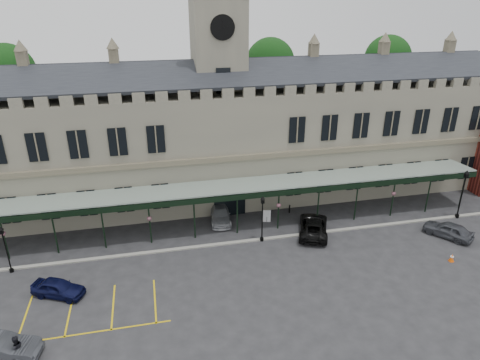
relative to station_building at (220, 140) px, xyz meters
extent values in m
plane|color=#262629|center=(0.00, -15.91, -6.47)|extent=(140.00, 140.00, 0.00)
cube|color=#6E6A5B|center=(0.00, 0.09, -0.47)|extent=(60.00, 10.00, 12.00)
cube|color=brown|center=(0.00, -5.09, -0.27)|extent=(60.00, 0.35, 0.50)
cube|color=black|center=(0.00, -2.41, 7.33)|extent=(60.00, 4.77, 2.20)
cube|color=black|center=(0.00, 2.59, 7.33)|extent=(60.00, 4.77, 2.20)
cube|color=black|center=(0.00, -5.01, -4.57)|extent=(3.20, 0.18, 3.80)
cube|color=#6E6A5B|center=(0.00, 0.09, 4.53)|extent=(5.00, 5.00, 22.00)
cylinder|color=silver|center=(0.00, -2.47, 11.53)|extent=(2.20, 0.12, 2.20)
cylinder|color=black|center=(0.00, -2.54, 11.53)|extent=(2.30, 0.04, 2.30)
cube|color=black|center=(0.00, -2.47, 6.53)|extent=(1.40, 0.12, 2.80)
cube|color=#8C9E93|center=(0.00, -6.91, -2.37)|extent=(50.00, 4.00, 0.40)
cube|color=black|center=(0.00, -8.91, -2.62)|extent=(50.00, 0.18, 0.50)
cube|color=gray|center=(0.00, -10.41, -6.41)|extent=(60.00, 0.40, 0.12)
cylinder|color=#332314|center=(-22.00, 9.09, -0.47)|extent=(0.70, 0.70, 12.00)
sphere|color=black|center=(-22.00, 9.09, 6.53)|extent=(6.00, 6.00, 6.00)
cylinder|color=#332314|center=(8.00, 9.09, -0.47)|extent=(0.70, 0.70, 12.00)
sphere|color=black|center=(8.00, 9.09, 6.53)|extent=(6.00, 6.00, 6.00)
cylinder|color=#332314|center=(24.00, 9.09, -0.47)|extent=(0.70, 0.70, 12.00)
sphere|color=black|center=(24.00, 9.09, 6.53)|extent=(6.00, 6.00, 6.00)
cylinder|color=black|center=(-19.30, -10.80, -6.33)|extent=(0.33, 0.33, 0.27)
cylinder|color=black|center=(-19.30, -10.80, -4.64)|extent=(0.11, 0.11, 3.66)
cube|color=black|center=(-19.30, -10.80, -2.67)|extent=(0.26, 0.26, 0.37)
cone|color=black|center=(-19.30, -10.80, -2.35)|extent=(0.40, 0.40, 0.27)
cylinder|color=black|center=(1.91, -10.55, -6.32)|extent=(0.35, 0.35, 0.29)
cylinder|color=black|center=(1.91, -10.55, -4.51)|extent=(0.12, 0.12, 3.91)
cube|color=black|center=(1.91, -10.55, -2.41)|extent=(0.27, 0.27, 0.39)
cone|color=black|center=(1.91, -10.55, -2.07)|extent=(0.43, 0.43, 0.29)
cylinder|color=black|center=(22.38, -10.53, -6.30)|extent=(0.40, 0.40, 0.33)
cylinder|color=black|center=(22.38, -10.53, -4.24)|extent=(0.13, 0.13, 4.46)
cube|color=black|center=(22.38, -10.53, -1.85)|extent=(0.31, 0.31, 0.45)
cone|color=black|center=(22.38, -10.53, -1.46)|extent=(0.49, 0.49, 0.33)
cube|color=#E95307|center=(16.78, -17.18, -6.45)|extent=(0.37, 0.37, 0.04)
cone|color=#E95307|center=(16.78, -17.18, -6.13)|extent=(0.43, 0.43, 0.68)
cylinder|color=silver|center=(16.78, -17.18, -6.03)|extent=(0.28, 0.28, 0.10)
cylinder|color=black|center=(3.30, -7.25, -6.20)|extent=(0.06, 0.06, 0.54)
cube|color=silver|center=(3.30, -7.25, -5.82)|extent=(0.75, 0.24, 1.30)
cylinder|color=black|center=(-0.52, -6.23, -6.05)|extent=(0.15, 0.15, 0.83)
cylinder|color=black|center=(6.12, -5.91, -6.04)|extent=(0.15, 0.15, 0.86)
imported|color=black|center=(-15.00, -14.77, -5.79)|extent=(4.29, 3.14, 1.36)
imported|color=#3E4147|center=(-17.50, -20.40, -5.68)|extent=(4.98, 2.48, 1.57)
imported|color=#A4A6AC|center=(-1.15, -5.91, -5.78)|extent=(2.38, 4.93, 1.38)
imported|color=black|center=(7.00, -10.29, -5.70)|extent=(4.41, 6.08, 1.54)
imported|color=#3E4147|center=(19.00, -13.58, -5.73)|extent=(3.95, 4.53, 1.48)
imported|color=black|center=(-16.42, -20.80, -5.55)|extent=(1.13, 1.07, 1.84)
camera|label=1|loc=(-7.29, -43.05, 14.47)|focal=32.00mm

